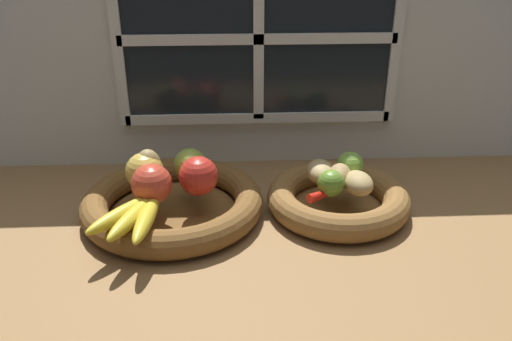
{
  "coord_description": "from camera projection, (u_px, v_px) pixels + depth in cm",
  "views": [
    {
      "loc": [
        -6.7,
        -91.54,
        54.66
      ],
      "look_at": [
        -1.88,
        2.48,
        9.73
      ],
      "focal_mm": 36.3,
      "sensor_mm": 36.0,
      "label": 1
    }
  ],
  "objects": [
    {
      "name": "back_wall",
      "position": [
        258.0,
        51.0,
        1.21
      ],
      "size": [
        140.0,
        4.6,
        55.0
      ],
      "color": "silver",
      "rests_on": "ground_plane"
    },
    {
      "name": "apple_red_right",
      "position": [
        198.0,
        176.0,
        1.02
      ],
      "size": [
        7.88,
        7.88,
        7.88
      ],
      "primitive_type": "sphere",
      "color": "red",
      "rests_on": "fruit_bowl_left"
    },
    {
      "name": "apple_red_front",
      "position": [
        152.0,
        184.0,
        0.99
      ],
      "size": [
        7.88,
        7.88,
        7.88
      ],
      "primitive_type": "sphere",
      "color": "#CC422D",
      "rests_on": "fruit_bowl_left"
    },
    {
      "name": "apple_green_back",
      "position": [
        190.0,
        165.0,
        1.08
      ],
      "size": [
        6.86,
        6.86,
        6.86
      ],
      "primitive_type": "sphere",
      "color": "#8CAD3D",
      "rests_on": "fruit_bowl_left"
    },
    {
      "name": "ground_plane",
      "position": [
        266.0,
        224.0,
        1.07
      ],
      "size": [
        140.0,
        90.0,
        3.0
      ],
      "primitive_type": "cube",
      "color": "olive"
    },
    {
      "name": "potato_large",
      "position": [
        340.0,
        176.0,
        1.06
      ],
      "size": [
        6.43,
        8.28,
        4.73
      ],
      "primitive_type": "ellipsoid",
      "rotation": [
        0.0,
        0.0,
        4.46
      ],
      "color": "#A38451",
      "rests_on": "fruit_bowl_right"
    },
    {
      "name": "potato_oblong",
      "position": [
        320.0,
        171.0,
        1.08
      ],
      "size": [
        5.9,
        8.46,
        4.32
      ],
      "primitive_type": "ellipsoid",
      "rotation": [
        0.0,
        0.0,
        4.68
      ],
      "color": "tan",
      "rests_on": "fruit_bowl_right"
    },
    {
      "name": "pear_brown",
      "position": [
        149.0,
        169.0,
        1.05
      ],
      "size": [
        7.63,
        7.64,
        8.29
      ],
      "primitive_type": "ellipsoid",
      "rotation": [
        0.0,
        0.0,
        3.7
      ],
      "color": "olive",
      "rests_on": "fruit_bowl_left"
    },
    {
      "name": "potato_small",
      "position": [
        358.0,
        183.0,
        1.03
      ],
      "size": [
        6.71,
        8.43,
        4.42
      ],
      "primitive_type": "ellipsoid",
      "rotation": [
        0.0,
        0.0,
        1.71
      ],
      "color": "tan",
      "rests_on": "fruit_bowl_right"
    },
    {
      "name": "fruit_bowl_right",
      "position": [
        338.0,
        199.0,
        1.08
      ],
      "size": [
        29.7,
        29.7,
        5.73
      ],
      "color": "brown",
      "rests_on": "ground_plane"
    },
    {
      "name": "lime_far",
      "position": [
        350.0,
        165.0,
        1.09
      ],
      "size": [
        5.85,
        5.85,
        5.85
      ],
      "primitive_type": "sphere",
      "color": "#7AAD3D",
      "rests_on": "fruit_bowl_right"
    },
    {
      "name": "chili_pepper",
      "position": [
        335.0,
        190.0,
        1.03
      ],
      "size": [
        12.35,
        8.93,
        1.96
      ],
      "primitive_type": "cone",
      "rotation": [
        0.0,
        1.57,
        0.57
      ],
      "color": "red",
      "rests_on": "fruit_bowl_right"
    },
    {
      "name": "banana_bunch_front",
      "position": [
        136.0,
        215.0,
        0.93
      ],
      "size": [
        13.04,
        18.45,
        2.93
      ],
      "color": "gold",
      "rests_on": "fruit_bowl_left"
    },
    {
      "name": "lime_near",
      "position": [
        331.0,
        183.0,
        1.02
      ],
      "size": [
        5.35,
        5.35,
        5.35
      ],
      "primitive_type": "sphere",
      "color": "olive",
      "rests_on": "fruit_bowl_right"
    },
    {
      "name": "fruit_bowl_left",
      "position": [
        173.0,
        203.0,
        1.07
      ],
      "size": [
        37.23,
        37.23,
        5.73
      ],
      "color": "brown",
      "rests_on": "ground_plane"
    },
    {
      "name": "apple_golden_left",
      "position": [
        145.0,
        171.0,
        1.04
      ],
      "size": [
        7.71,
        7.71,
        7.71
      ],
      "primitive_type": "sphere",
      "color": "gold",
      "rests_on": "fruit_bowl_left"
    }
  ]
}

